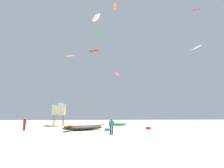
# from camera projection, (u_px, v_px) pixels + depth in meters

# --- Properties ---
(ground_plane) EXTENTS (120.00, 120.00, 0.00)m
(ground_plane) POSITION_uv_depth(u_px,v_px,m) (144.00, 142.00, 11.85)
(ground_plane) COLOR beige
(person_foreground) EXTENTS (0.50, 0.35, 1.55)m
(person_foreground) POSITION_uv_depth(u_px,v_px,m) (111.00, 125.00, 16.70)
(person_foreground) COLOR #2D2D33
(person_foreground) RESTS_ON ground
(person_midground) EXTENTS (0.36, 0.49, 1.60)m
(person_midground) POSITION_uv_depth(u_px,v_px,m) (25.00, 123.00, 20.97)
(person_midground) COLOR #B21E23
(person_midground) RESTS_ON ground
(kite_grounded_near) EXTENTS (3.61, 3.04, 0.44)m
(kite_grounded_near) POSITION_uv_depth(u_px,v_px,m) (118.00, 124.00, 31.66)
(kite_grounded_near) COLOR green
(kite_grounded_near) RESTS_ON ground
(kite_grounded_mid) EXTENTS (5.44, 3.57, 0.67)m
(kite_grounded_mid) POSITION_uv_depth(u_px,v_px,m) (83.00, 128.00, 21.23)
(kite_grounded_mid) COLOR #2D2D33
(kite_grounded_mid) RESTS_ON ground
(lifeguard_tower) EXTENTS (2.30, 2.30, 4.15)m
(lifeguard_tower) POSITION_uv_depth(u_px,v_px,m) (59.00, 108.00, 30.52)
(lifeguard_tower) COLOR #8C704C
(lifeguard_tower) RESTS_ON ground
(cooler_box) EXTENTS (0.56, 0.36, 0.32)m
(cooler_box) POSITION_uv_depth(u_px,v_px,m) (148.00, 128.00, 22.74)
(cooler_box) COLOR red
(cooler_box) RESTS_ON ground
(gear_bag) EXTENTS (0.56, 0.36, 0.32)m
(gear_bag) POSITION_uv_depth(u_px,v_px,m) (107.00, 130.00, 20.37)
(gear_bag) COLOR #19B29E
(gear_bag) RESTS_ON ground
(kite_aloft_1) EXTENTS (2.97, 4.61, 0.97)m
(kite_aloft_1) POSITION_uv_depth(u_px,v_px,m) (96.00, 18.00, 45.27)
(kite_aloft_1) COLOR white
(kite_aloft_2) EXTENTS (2.38, 1.40, 0.28)m
(kite_aloft_2) POSITION_uv_depth(u_px,v_px,m) (195.00, 10.00, 40.12)
(kite_aloft_2) COLOR purple
(kite_aloft_3) EXTENTS (2.35, 3.91, 0.56)m
(kite_aloft_3) POSITION_uv_depth(u_px,v_px,m) (117.00, 74.00, 41.94)
(kite_aloft_3) COLOR #E5598C
(kite_aloft_4) EXTENTS (0.91, 2.25, 0.42)m
(kite_aloft_4) POSITION_uv_depth(u_px,v_px,m) (115.00, 6.00, 30.08)
(kite_aloft_4) COLOR orange
(kite_aloft_5) EXTENTS (3.01, 1.90, 0.75)m
(kite_aloft_5) POSITION_uv_depth(u_px,v_px,m) (94.00, 51.00, 43.14)
(kite_aloft_5) COLOR red
(kite_aloft_6) EXTENTS (1.46, 2.71, 0.65)m
(kite_aloft_6) POSITION_uv_depth(u_px,v_px,m) (196.00, 48.00, 33.75)
(kite_aloft_6) COLOR white
(kite_aloft_7) EXTENTS (2.06, 0.66, 0.20)m
(kite_aloft_7) POSITION_uv_depth(u_px,v_px,m) (98.00, 33.00, 36.90)
(kite_aloft_7) COLOR green
(kite_aloft_8) EXTENTS (2.85, 1.61, 0.47)m
(kite_aloft_8) POSITION_uv_depth(u_px,v_px,m) (69.00, 56.00, 48.14)
(kite_aloft_8) COLOR yellow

